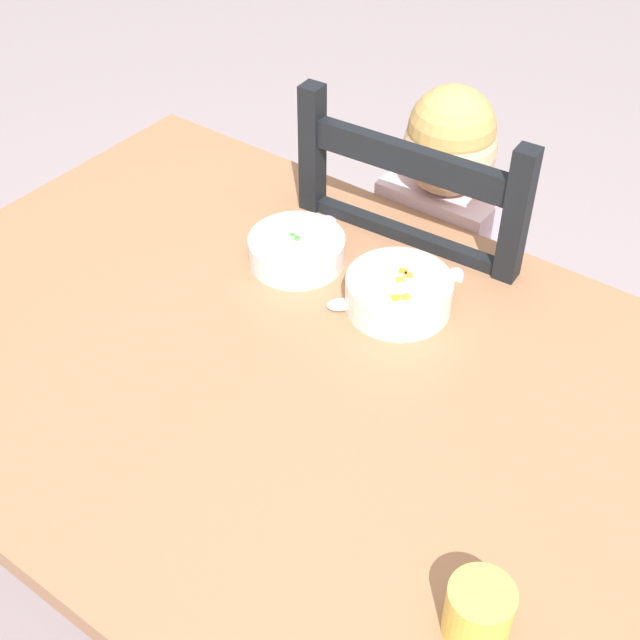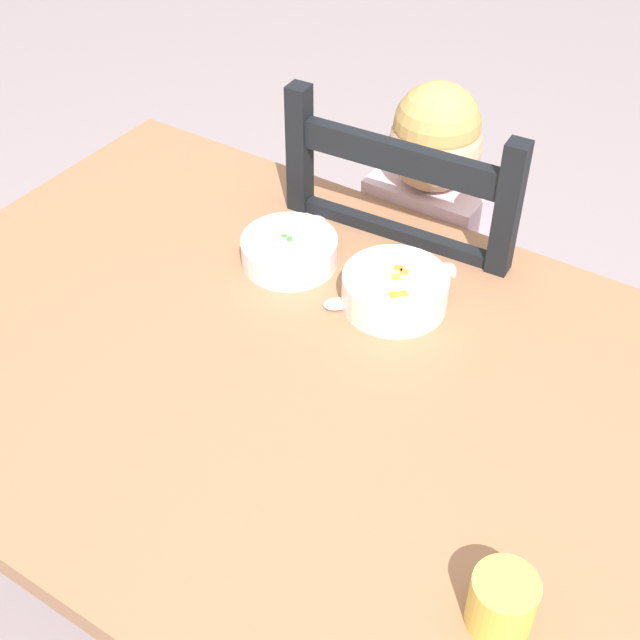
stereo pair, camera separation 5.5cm
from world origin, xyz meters
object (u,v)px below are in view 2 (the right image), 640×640
object	(u,v)px
bowl_of_peas	(289,250)
drinking_cup	(502,602)
child_figure	(419,245)
spoon	(349,302)
bowl_of_carrots	(395,289)
dining_chair	(415,310)
dining_table	(327,426)

from	to	relation	value
bowl_of_peas	drinking_cup	xyz separation A→B (m)	(0.56, -0.41, 0.01)
child_figure	drinking_cup	size ratio (longest dim) A/B	12.69
spoon	bowl_of_carrots	bearing A→B (deg)	33.05
child_figure	spoon	xyz separation A→B (m)	(0.04, -0.33, 0.11)
bowl_of_carrots	dining_chair	bearing A→B (deg)	108.13
dining_table	dining_chair	bearing A→B (deg)	101.60
dining_chair	bowl_of_carrots	bearing A→B (deg)	-71.87
bowl_of_carrots	spoon	distance (m)	0.08
child_figure	bowl_of_peas	xyz separation A→B (m)	(-0.10, -0.29, 0.13)
child_figure	bowl_of_peas	distance (m)	0.34
bowl_of_peas	spoon	distance (m)	0.15
dining_table	spoon	distance (m)	0.20
child_figure	bowl_of_carrots	distance (m)	0.34
dining_chair	bowl_of_carrots	xyz separation A→B (m)	(0.10, -0.30, 0.30)
bowl_of_peas	dining_chair	bearing A→B (deg)	70.68
child_figure	dining_table	bearing A→B (deg)	-77.95
child_figure	drinking_cup	distance (m)	0.85
dining_chair	bowl_of_peas	bearing A→B (deg)	-109.32
dining_table	bowl_of_peas	distance (m)	0.31
child_figure	bowl_of_peas	bearing A→B (deg)	-108.92
bowl_of_carrots	spoon	xyz separation A→B (m)	(-0.06, -0.04, -0.03)
child_figure	spoon	distance (m)	0.35
bowl_of_carrots	spoon	bearing A→B (deg)	-146.95
dining_table	bowl_of_peas	bearing A→B (deg)	135.28
dining_table	bowl_of_carrots	size ratio (longest dim) A/B	8.83
bowl_of_peas	spoon	size ratio (longest dim) A/B	1.41
child_figure	drinking_cup	xyz separation A→B (m)	(0.46, -0.70, 0.14)
child_figure	spoon	world-z (taller)	child_figure
bowl_of_peas	bowl_of_carrots	distance (m)	0.20
dining_chair	child_figure	size ratio (longest dim) A/B	1.02
spoon	drinking_cup	distance (m)	0.56
bowl_of_carrots	bowl_of_peas	bearing A→B (deg)	179.99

